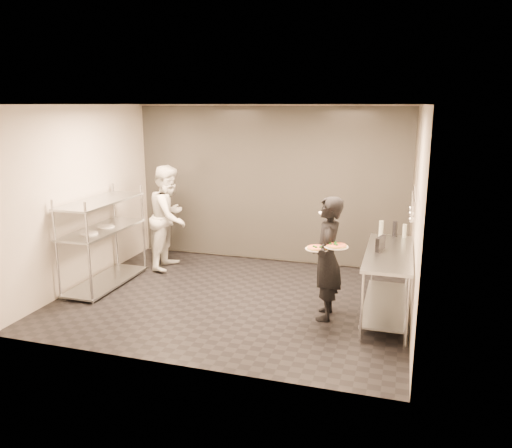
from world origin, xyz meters
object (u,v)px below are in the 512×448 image
(bottle_clear, at_px, (404,231))
(chef, at_px, (169,217))
(waiter, at_px, (327,259))
(prep_counter, at_px, (388,273))
(salad_plate, at_px, (330,212))
(pos_monitor, at_px, (380,243))
(bottle_dark, at_px, (395,229))
(bottle_green, at_px, (381,229))
(pass_rack, at_px, (103,238))
(pizza_plate_far, at_px, (336,246))
(pizza_plate_near, at_px, (317,248))

(bottle_clear, bearing_deg, chef, 175.61)
(waiter, bearing_deg, prep_counter, 102.34)
(salad_plate, relative_size, pos_monitor, 1.18)
(salad_plate, distance_m, bottle_dark, 1.17)
(bottle_green, relative_size, bottle_dark, 1.04)
(chef, height_order, salad_plate, chef)
(bottle_clear, bearing_deg, bottle_green, -169.46)
(pass_rack, bearing_deg, chef, 61.45)
(pass_rack, xyz_separation_m, pos_monitor, (4.21, 0.02, 0.24))
(prep_counter, xyz_separation_m, bottle_dark, (0.04, 0.80, 0.41))
(pass_rack, distance_m, pos_monitor, 4.22)
(prep_counter, xyz_separation_m, bottle_clear, (0.18, 0.80, 0.39))
(pos_monitor, bearing_deg, bottle_dark, 94.57)
(waiter, xyz_separation_m, salad_plate, (-0.03, 0.33, 0.56))
(chef, xyz_separation_m, bottle_green, (3.58, -0.36, 0.14))
(bottle_dark, bearing_deg, waiter, -128.01)
(chef, xyz_separation_m, pizza_plate_far, (3.09, -1.59, 0.18))
(pizza_plate_near, relative_size, pos_monitor, 1.14)
(pizza_plate_near, xyz_separation_m, pizza_plate_far, (0.24, -0.01, 0.05))
(chef, xyz_separation_m, pizza_plate_near, (2.85, -1.58, 0.13))
(waiter, distance_m, bottle_clear, 1.43)
(chef, height_order, pizza_plate_near, chef)
(pass_rack, xyz_separation_m, bottle_green, (4.18, 0.74, 0.27))
(waiter, height_order, bottle_green, waiter)
(pizza_plate_near, height_order, bottle_dark, bottle_dark)
(prep_counter, distance_m, pos_monitor, 0.41)
(waiter, bearing_deg, pass_rack, -99.51)
(pizza_plate_near, xyz_separation_m, bottle_clear, (1.06, 1.28, -0.01))
(prep_counter, height_order, salad_plate, salad_plate)
(bottle_dark, bearing_deg, pos_monitor, -101.65)
(bottle_green, bearing_deg, pizza_plate_near, -120.88)
(pass_rack, xyz_separation_m, pizza_plate_near, (3.45, -0.48, 0.26))
(pos_monitor, height_order, bottle_clear, bottle_clear)
(prep_counter, relative_size, chef, 1.00)
(waiter, xyz_separation_m, pos_monitor, (0.66, 0.27, 0.19))
(pos_monitor, distance_m, bottle_dark, 0.80)
(bottle_clear, xyz_separation_m, bottle_dark, (-0.14, 0.00, 0.02))
(chef, distance_m, bottle_clear, 3.92)
(pos_monitor, bearing_deg, pass_rack, -163.53)
(bottle_clear, bearing_deg, bottle_dark, 180.00)
(bottle_green, bearing_deg, bottle_clear, 10.54)
(pass_rack, bearing_deg, pizza_plate_near, -7.88)
(pizza_plate_near, bearing_deg, pos_monitor, 33.19)
(pizza_plate_near, xyz_separation_m, pos_monitor, (0.76, 0.50, -0.01))
(prep_counter, bearing_deg, bottle_clear, 77.53)
(salad_plate, xyz_separation_m, pos_monitor, (0.69, -0.06, -0.37))
(waiter, relative_size, bottle_green, 6.98)
(pizza_plate_near, bearing_deg, pizza_plate_far, -2.47)
(pizza_plate_far, xyz_separation_m, bottle_clear, (0.81, 1.29, -0.06))
(prep_counter, height_order, chef, chef)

